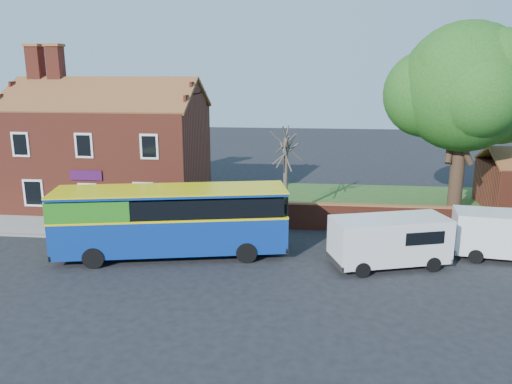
# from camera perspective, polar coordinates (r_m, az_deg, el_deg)

# --- Properties ---
(ground) EXTENTS (120.00, 120.00, 0.00)m
(ground) POSITION_cam_1_polar(r_m,az_deg,el_deg) (23.38, -10.24, -8.95)
(ground) COLOR black
(ground) RESTS_ON ground
(pavement) EXTENTS (18.00, 3.50, 0.12)m
(pavement) POSITION_cam_1_polar(r_m,az_deg,el_deg) (30.90, -19.78, -3.81)
(pavement) COLOR gray
(pavement) RESTS_ON ground
(kerb) EXTENTS (18.00, 0.15, 0.14)m
(kerb) POSITION_cam_1_polar(r_m,az_deg,el_deg) (29.42, -21.25, -4.78)
(kerb) COLOR slate
(kerb) RESTS_ON ground
(grass_strip) EXTENTS (26.00, 12.00, 0.04)m
(grass_strip) POSITION_cam_1_polar(r_m,az_deg,el_deg) (35.42, 16.81, -1.47)
(grass_strip) COLOR #426B28
(grass_strip) RESTS_ON ground
(shop_building) EXTENTS (12.30, 8.13, 10.50)m
(shop_building) POSITION_cam_1_polar(r_m,az_deg,el_deg) (35.27, -16.22, 4.15)
(shop_building) COLOR maroon
(shop_building) RESTS_ON ground
(boundary_wall) EXTENTS (22.00, 0.38, 1.60)m
(boundary_wall) POSITION_cam_1_polar(r_m,az_deg,el_deg) (29.55, 18.95, -2.99)
(boundary_wall) COLOR maroon
(boundary_wall) RESTS_ON ground
(bus) EXTENTS (11.48, 5.05, 3.39)m
(bus) POSITION_cam_1_polar(r_m,az_deg,el_deg) (24.71, -10.46, -2.99)
(bus) COLOR navy
(bus) RESTS_ON ground
(van_near) EXTENTS (5.73, 3.62, 2.35)m
(van_near) POSITION_cam_1_polar(r_m,az_deg,el_deg) (24.00, 15.04, -5.26)
(van_near) COLOR silver
(van_near) RESTS_ON ground
(van_far) EXTENTS (5.46, 2.78, 2.30)m
(van_far) POSITION_cam_1_polar(r_m,az_deg,el_deg) (27.02, 27.19, -4.27)
(van_far) COLOR silver
(van_far) RESTS_ON ground
(large_tree) EXTENTS (9.68, 7.66, 11.81)m
(large_tree) POSITION_cam_1_polar(r_m,az_deg,el_deg) (32.89, 22.81, 10.57)
(large_tree) COLOR black
(large_tree) RESTS_ON ground
(bare_tree) EXTENTS (2.03, 2.41, 5.40)m
(bare_tree) POSITION_cam_1_polar(r_m,az_deg,el_deg) (31.03, 3.40, 2.23)
(bare_tree) COLOR #4C4238
(bare_tree) RESTS_ON ground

